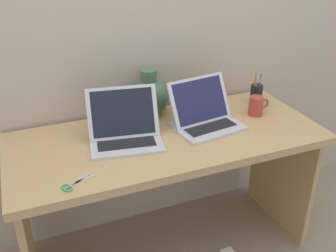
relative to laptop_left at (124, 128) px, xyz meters
name	(u,v)px	position (x,y,z in m)	size (l,w,h in m)	color
ground_plane	(168,248)	(0.21, -0.03, -0.80)	(6.00, 6.00, 0.00)	gray
back_wall	(141,23)	(0.21, 0.33, 0.40)	(4.40, 0.04, 2.40)	#BCAD99
desk	(168,162)	(0.21, -0.03, -0.22)	(1.52, 0.65, 0.74)	tan
laptop_left	(124,128)	(0.00, 0.00, 0.00)	(0.37, 0.31, 0.24)	silver
laptop_right	(204,114)	(0.41, 0.00, 0.00)	(0.36, 0.30, 0.23)	silver
green_vase	(149,96)	(0.21, 0.23, 0.04)	(0.21, 0.21, 0.25)	#47704C
coffee_mug	(256,106)	(0.73, 0.01, -0.01)	(0.12, 0.08, 0.10)	#B23D33
pen_cup	(256,94)	(0.80, 0.12, 0.00)	(0.07, 0.07, 0.19)	black
scissors	(73,185)	(-0.29, -0.27, -0.06)	(0.14, 0.10, 0.01)	#B7B7BC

